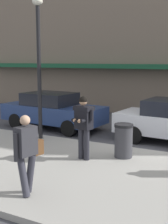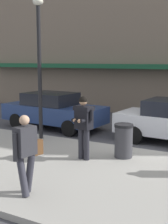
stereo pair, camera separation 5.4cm
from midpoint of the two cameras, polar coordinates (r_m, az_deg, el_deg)
The scene contains 7 objects.
ground_plane at distance 10.45m, azimuth 10.35°, elevation -6.97°, with size 80.00×80.00×0.00m, color #3D3D42.
sidewalk at distance 7.57m, azimuth 10.69°, elevation -12.90°, with size 32.00×5.30×0.14m, color #99968E.
parked_sedan_near at distance 13.53m, azimuth -5.53°, elevation 0.34°, with size 4.60×2.13×1.54m.
man_texting_on_phone at distance 8.70m, azimuth 0.09°, elevation -1.65°, with size 0.64×0.62×1.81m.
pedestrian_with_bag at distance 6.57m, azimuth -10.31°, elevation -6.81°, with size 0.39×0.71×1.70m.
street_lamp_post at distance 11.08m, azimuth -8.06°, elevation 10.48°, with size 0.36×0.36×4.88m.
trash_bin at distance 9.11m, azimuth 7.42°, elevation -5.20°, with size 0.55×0.55×0.98m.
Camera 2 is at (3.13, -9.52, 2.93)m, focal length 50.00 mm.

